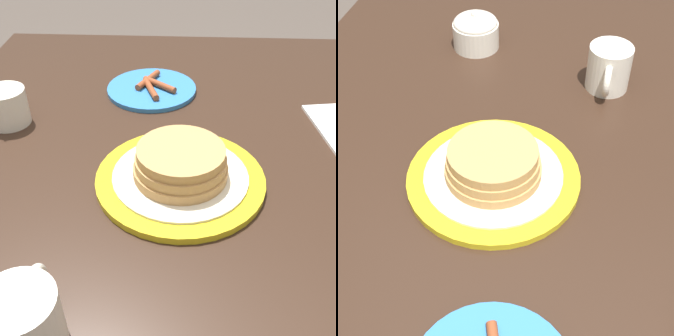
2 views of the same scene
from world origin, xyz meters
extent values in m
cube|color=#332116|center=(0.00, 0.00, 0.74)|extent=(1.42, 0.98, 0.03)
cube|color=#332116|center=(0.65, -0.43, 0.36)|extent=(0.07, 0.07, 0.73)
cube|color=#332116|center=(0.65, 0.43, 0.36)|extent=(0.07, 0.07, 0.73)
cylinder|color=gold|center=(0.05, -0.02, 0.76)|extent=(0.28, 0.28, 0.01)
cylinder|color=beige|center=(0.05, -0.02, 0.77)|extent=(0.22, 0.22, 0.00)
cylinder|color=tan|center=(0.05, -0.02, 0.78)|extent=(0.15, 0.15, 0.02)
cylinder|color=tan|center=(0.05, -0.02, 0.80)|extent=(0.15, 0.15, 0.02)
cylinder|color=tan|center=(0.05, -0.02, 0.82)|extent=(0.14, 0.14, 0.02)
cylinder|color=#337AC6|center=(0.37, 0.05, 0.76)|extent=(0.20, 0.20, 0.01)
cylinder|color=brown|center=(0.35, 0.05, 0.77)|extent=(0.09, 0.04, 0.01)
cylinder|color=brown|center=(0.39, 0.06, 0.77)|extent=(0.09, 0.05, 0.01)
cylinder|color=brown|center=(0.37, 0.04, 0.77)|extent=(0.07, 0.08, 0.01)
cylinder|color=silver|center=(-0.25, 0.14, 0.80)|extent=(0.08, 0.08, 0.09)
torus|color=silver|center=(-0.20, 0.14, 0.80)|extent=(0.06, 0.01, 0.06)
cylinder|color=#472819|center=(-0.25, 0.14, 0.84)|extent=(0.07, 0.07, 0.00)
cylinder|color=silver|center=(0.22, 0.33, 0.79)|extent=(0.08, 0.08, 0.07)
torus|color=silver|center=(0.26, 0.33, 0.80)|extent=(0.04, 0.01, 0.04)
camera|label=1|loc=(-0.49, -0.03, 1.20)|focal=45.00mm
camera|label=2|loc=(0.61, 0.12, 1.36)|focal=55.00mm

